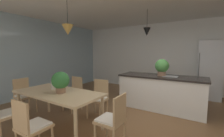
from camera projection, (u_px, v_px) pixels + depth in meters
name	position (u px, v px, depth m)	size (l,w,h in m)	color
ground_plane	(146.00, 125.00, 3.10)	(10.00, 8.40, 0.04)	brown
wall_back_kitchen	(174.00, 57.00, 5.71)	(10.00, 0.12, 2.70)	white
window_wall_left_glazing	(33.00, 58.00, 5.08)	(0.06, 8.40, 2.70)	#9EB7C6
dining_table	(58.00, 95.00, 2.96)	(1.85, 0.87, 0.72)	#D1B284
chair_near_right	(31.00, 126.00, 2.08)	(0.41, 0.41, 0.87)	tan
chair_far_left	(74.00, 92.00, 3.88)	(0.42, 0.42, 0.87)	tan
chair_far_right	(98.00, 97.00, 3.44)	(0.44, 0.44, 0.87)	tan
chair_window_end	(24.00, 94.00, 3.66)	(0.41, 0.41, 0.87)	tan
chair_kitchen_end	(113.00, 119.00, 2.30)	(0.41, 0.41, 0.87)	tan
chair_near_left	(4.00, 113.00, 2.52)	(0.42, 0.42, 0.87)	tan
kitchen_island	(161.00, 92.00, 3.97)	(2.20, 0.83, 0.91)	white
refrigerator	(210.00, 70.00, 4.80)	(0.69, 0.67, 1.90)	silver
pendant_over_table	(68.00, 30.00, 2.84)	(0.23, 0.23, 0.84)	black
pendant_over_island_main	(147.00, 32.00, 4.02)	(0.19, 0.19, 0.72)	black
potted_plant_on_island	(162.00, 67.00, 3.89)	(0.36, 0.36, 0.45)	#8C664C
potted_plant_on_table	(61.00, 81.00, 2.87)	(0.34, 0.34, 0.42)	#8C664C
vase_on_dining_table	(54.00, 85.00, 3.18)	(0.12, 0.12, 0.18)	silver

